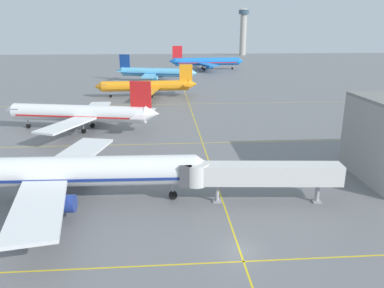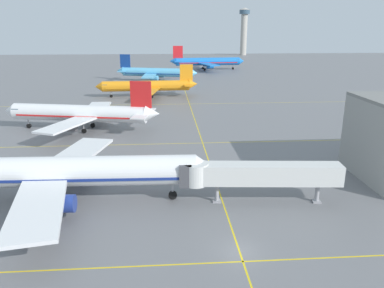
# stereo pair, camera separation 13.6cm
# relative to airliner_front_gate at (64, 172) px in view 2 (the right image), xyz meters

# --- Properties ---
(ground_plane) EXTENTS (600.00, 600.00, 0.00)m
(ground_plane) POSITION_rel_airliner_front_gate_xyz_m (21.11, -13.41, -4.28)
(ground_plane) COLOR slate
(airliner_front_gate) EXTENTS (40.23, 34.76, 12.53)m
(airliner_front_gate) POSITION_rel_airliner_front_gate_xyz_m (0.00, 0.00, 0.00)
(airliner_front_gate) COLOR white
(airliner_front_gate) RESTS_ON ground
(airliner_second_row) EXTENTS (36.84, 31.28, 11.52)m
(airliner_second_row) POSITION_rel_airliner_front_gate_xyz_m (-5.45, 37.27, -0.34)
(airliner_second_row) COLOR white
(airliner_second_row) RESTS_ON ground
(airliner_third_row) EXTENTS (34.39, 29.69, 10.71)m
(airliner_third_row) POSITION_rel_airliner_front_gate_xyz_m (7.91, 79.32, -0.62)
(airliner_third_row) COLOR orange
(airliner_third_row) RESTS_ON ground
(airliner_far_left_stand) EXTENTS (35.73, 30.46, 11.28)m
(airliner_far_left_stand) POSITION_rel_airliner_front_gate_xyz_m (10.04, 116.76, -0.43)
(airliner_far_left_stand) COLOR #5BB7E5
(airliner_far_left_stand) RESTS_ON ground
(airliner_far_right_stand) EXTENTS (41.56, 35.77, 12.92)m
(airliner_far_right_stand) POSITION_rel_airliner_front_gate_xyz_m (36.96, 160.21, 0.13)
(airliner_far_right_stand) COLOR blue
(airliner_far_right_stand) RESTS_ON ground
(taxiway_markings) EXTENTS (143.19, 134.32, 0.01)m
(taxiway_markings) POSITION_rel_airliner_front_gate_xyz_m (21.11, 25.29, -4.27)
(taxiway_markings) COLOR yellow
(taxiway_markings) RESTS_ON ground
(jet_bridge) EXTENTS (21.62, 4.62, 5.58)m
(jet_bridge) POSITION_rel_airliner_front_gate_xyz_m (24.57, -1.99, -0.22)
(jet_bridge) COLOR silver
(jet_bridge) RESTS_ON ground
(control_tower) EXTENTS (8.82, 8.82, 37.35)m
(control_tower) POSITION_rel_airliner_front_gate_xyz_m (79.42, 268.29, 17.42)
(control_tower) COLOR #ADA89E
(control_tower) RESTS_ON ground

